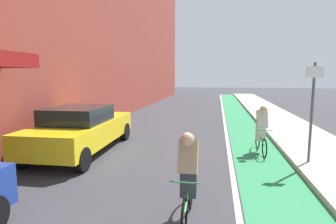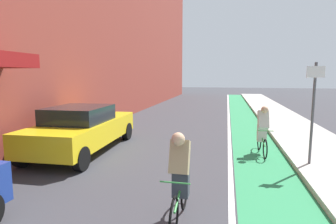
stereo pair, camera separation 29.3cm
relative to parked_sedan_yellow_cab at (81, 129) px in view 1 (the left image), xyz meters
The scene contains 9 objects.
ground_plane 7.42m from the parked_sedan_yellow_cab, 68.19° to the left, with size 88.60×88.60×0.00m, color #38383D.
bike_lane_paint 10.58m from the parked_sedan_yellow_cab, 57.06° to the left, with size 1.60×40.27×0.00m, color #2D8451.
lane_divider_stripe 10.12m from the parked_sedan_yellow_cab, 61.35° to the left, with size 0.12×40.27×0.00m, color white.
sidewalk_right 11.82m from the parked_sedan_yellow_cab, 48.60° to the left, with size 2.53×40.27×0.14m, color #A8A59E.
building_facade_left 11.23m from the parked_sedan_yellow_cab, 107.87° to the left, with size 4.15×40.27×14.22m.
parked_sedan_yellow_cab is the anchor object (origin of this frame).
cyclist_lead 5.44m from the parked_sedan_yellow_cab, 43.59° to the right, with size 0.48×1.74×1.63m.
cyclist_mid 5.91m from the parked_sedan_yellow_cab, ahead, with size 0.48×1.66×1.59m.
street_sign_post 7.02m from the parked_sedan_yellow_cab, ahead, with size 0.44×0.07×2.73m.
Camera 1 is at (1.65, 1.08, 2.53)m, focal length 29.16 mm.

